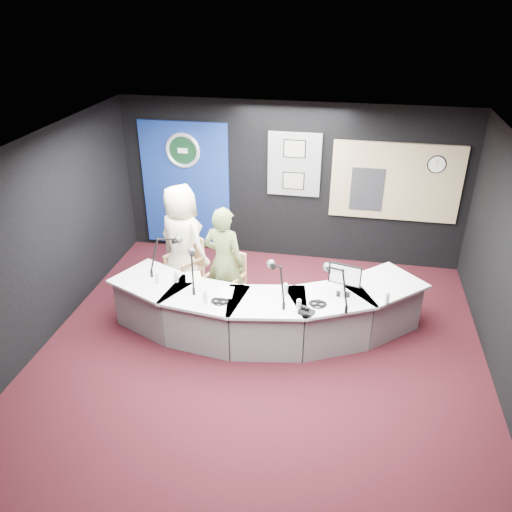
% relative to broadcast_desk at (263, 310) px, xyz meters
% --- Properties ---
extents(ground, '(6.00, 6.00, 0.00)m').
position_rel_broadcast_desk_xyz_m(ground, '(0.05, -0.55, -0.38)').
color(ground, black).
rests_on(ground, ground).
extents(ceiling, '(6.00, 6.00, 0.02)m').
position_rel_broadcast_desk_xyz_m(ceiling, '(0.05, -0.55, 2.42)').
color(ceiling, silver).
rests_on(ceiling, ground).
extents(wall_back, '(6.00, 0.02, 2.80)m').
position_rel_broadcast_desk_xyz_m(wall_back, '(0.05, 2.45, 1.02)').
color(wall_back, black).
rests_on(wall_back, ground).
extents(wall_front, '(6.00, 0.02, 2.80)m').
position_rel_broadcast_desk_xyz_m(wall_front, '(0.05, -3.55, 1.02)').
color(wall_front, black).
rests_on(wall_front, ground).
extents(wall_left, '(0.02, 6.00, 2.80)m').
position_rel_broadcast_desk_xyz_m(wall_left, '(-2.95, -0.55, 1.02)').
color(wall_left, black).
rests_on(wall_left, ground).
extents(broadcast_desk, '(4.50, 1.90, 0.75)m').
position_rel_broadcast_desk_xyz_m(broadcast_desk, '(0.00, 0.00, 0.00)').
color(broadcast_desk, silver).
rests_on(broadcast_desk, ground).
extents(backdrop_panel, '(1.60, 0.05, 2.30)m').
position_rel_broadcast_desk_xyz_m(backdrop_panel, '(-1.85, 2.42, 0.88)').
color(backdrop_panel, navy).
rests_on(backdrop_panel, wall_back).
extents(agency_seal, '(0.63, 0.07, 0.63)m').
position_rel_broadcast_desk_xyz_m(agency_seal, '(-1.85, 2.38, 1.52)').
color(agency_seal, silver).
rests_on(agency_seal, backdrop_panel).
extents(seal_center, '(0.48, 0.01, 0.48)m').
position_rel_broadcast_desk_xyz_m(seal_center, '(-1.85, 2.38, 1.52)').
color(seal_center, black).
rests_on(seal_center, backdrop_panel).
extents(pinboard, '(0.90, 0.04, 1.10)m').
position_rel_broadcast_desk_xyz_m(pinboard, '(0.10, 2.42, 1.38)').
color(pinboard, slate).
rests_on(pinboard, wall_back).
extents(framed_photo_upper, '(0.34, 0.02, 0.27)m').
position_rel_broadcast_desk_xyz_m(framed_photo_upper, '(0.10, 2.39, 1.65)').
color(framed_photo_upper, gray).
rests_on(framed_photo_upper, pinboard).
extents(framed_photo_lower, '(0.34, 0.02, 0.27)m').
position_rel_broadcast_desk_xyz_m(framed_photo_lower, '(0.10, 2.39, 1.09)').
color(framed_photo_lower, gray).
rests_on(framed_photo_lower, pinboard).
extents(booth_window_frame, '(2.12, 0.06, 1.32)m').
position_rel_broadcast_desk_xyz_m(booth_window_frame, '(1.80, 2.42, 1.18)').
color(booth_window_frame, tan).
rests_on(booth_window_frame, wall_back).
extents(booth_glow, '(2.00, 0.02, 1.20)m').
position_rel_broadcast_desk_xyz_m(booth_glow, '(1.80, 2.41, 1.18)').
color(booth_glow, '#D9AF89').
rests_on(booth_glow, booth_window_frame).
extents(equipment_rack, '(0.55, 0.02, 0.75)m').
position_rel_broadcast_desk_xyz_m(equipment_rack, '(1.35, 2.39, 1.03)').
color(equipment_rack, black).
rests_on(equipment_rack, booth_window_frame).
extents(wall_clock, '(0.28, 0.01, 0.28)m').
position_rel_broadcast_desk_xyz_m(wall_clock, '(2.40, 2.39, 1.52)').
color(wall_clock, white).
rests_on(wall_clock, booth_window_frame).
extents(armchair_left, '(0.80, 0.80, 1.02)m').
position_rel_broadcast_desk_xyz_m(armchair_left, '(-1.43, 0.85, 0.14)').
color(armchair_left, '#B17E51').
rests_on(armchair_left, ground).
extents(armchair_right, '(0.64, 0.64, 0.89)m').
position_rel_broadcast_desk_xyz_m(armchair_right, '(-0.66, 0.41, 0.07)').
color(armchair_right, '#B17E51').
rests_on(armchair_right, ground).
extents(draped_jacket, '(0.47, 0.36, 0.70)m').
position_rel_broadcast_desk_xyz_m(draped_jacket, '(-1.59, 1.06, 0.24)').
color(draped_jacket, '#6C665B').
rests_on(draped_jacket, armchair_left).
extents(person_man, '(1.07, 0.93, 1.84)m').
position_rel_broadcast_desk_xyz_m(person_man, '(-1.43, 0.85, 0.54)').
color(person_man, '#F2E7C1').
rests_on(person_man, ground).
extents(person_woman, '(0.70, 0.54, 1.73)m').
position_rel_broadcast_desk_xyz_m(person_woman, '(-0.66, 0.41, 0.49)').
color(person_woman, '#60723C').
rests_on(person_woman, ground).
extents(computer_monitor, '(0.44, 0.13, 0.31)m').
position_rel_broadcast_desk_xyz_m(computer_monitor, '(1.09, 0.02, 0.70)').
color(computer_monitor, black).
rests_on(computer_monitor, broadcast_desk).
extents(desk_phone, '(0.22, 0.20, 0.04)m').
position_rel_broadcast_desk_xyz_m(desk_phone, '(0.65, -0.52, 0.40)').
color(desk_phone, black).
rests_on(desk_phone, broadcast_desk).
extents(headphones_near, '(0.23, 0.23, 0.04)m').
position_rel_broadcast_desk_xyz_m(headphones_near, '(0.77, -0.29, 0.39)').
color(headphones_near, black).
rests_on(headphones_near, broadcast_desk).
extents(headphones_far, '(0.21, 0.21, 0.03)m').
position_rel_broadcast_desk_xyz_m(headphones_far, '(-0.50, -0.47, 0.39)').
color(headphones_far, black).
rests_on(headphones_far, broadcast_desk).
extents(paper_stack, '(0.31, 0.36, 0.00)m').
position_rel_broadcast_desk_xyz_m(paper_stack, '(-1.04, 0.11, 0.38)').
color(paper_stack, white).
rests_on(paper_stack, broadcast_desk).
extents(notepad, '(0.24, 0.32, 0.00)m').
position_rel_broadcast_desk_xyz_m(notepad, '(-0.49, -0.22, 0.38)').
color(notepad, white).
rests_on(notepad, broadcast_desk).
extents(boom_mic_a, '(0.35, 0.70, 0.60)m').
position_rel_broadcast_desk_xyz_m(boom_mic_a, '(-1.51, 0.29, 0.68)').
color(boom_mic_a, black).
rests_on(boom_mic_a, broadcast_desk).
extents(boom_mic_b, '(0.31, 0.71, 0.60)m').
position_rel_broadcast_desk_xyz_m(boom_mic_b, '(-0.99, -0.05, 0.68)').
color(boom_mic_b, black).
rests_on(boom_mic_b, broadcast_desk).
extents(boom_mic_c, '(0.38, 0.68, 0.60)m').
position_rel_broadcast_desk_xyz_m(boom_mic_c, '(0.22, -0.19, 0.68)').
color(boom_mic_c, black).
rests_on(boom_mic_c, broadcast_desk).
extents(boom_mic_d, '(0.42, 0.66, 0.60)m').
position_rel_broadcast_desk_xyz_m(boom_mic_d, '(0.99, -0.13, 0.68)').
color(boom_mic_d, black).
rests_on(boom_mic_d, broadcast_desk).
extents(water_bottles, '(3.20, 0.53, 0.18)m').
position_rel_broadcast_desk_xyz_m(water_bottles, '(0.09, -0.27, 0.46)').
color(water_bottles, silver).
rests_on(water_bottles, broadcast_desk).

